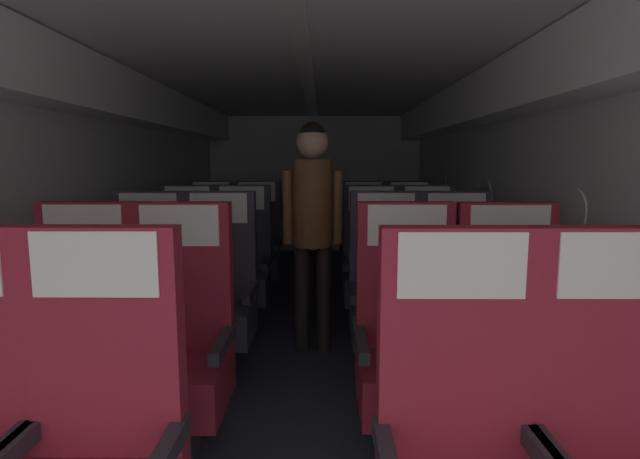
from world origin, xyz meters
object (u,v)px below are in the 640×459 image
Objects in this scene: seat_b_right_aisle at (510,350)px; seat_e_right_aisle at (410,249)px; seat_e_right_window at (363,249)px; seat_d_right_window at (371,268)px; seat_b_left_aisle at (179,349)px; flight_attendant at (313,212)px; seat_c_left_aisle at (218,297)px; seat_d_left_aisle at (242,267)px; seat_d_left_window at (187,267)px; seat_e_left_window at (211,249)px; seat_b_right_window at (407,348)px; seat_d_right_aisle at (427,268)px; seat_c_right_window at (386,297)px; seat_c_left_window at (148,297)px; seat_c_right_aisle at (457,298)px; seat_b_left_window at (82,348)px; seat_e_left_aisle at (257,249)px.

seat_b_right_aisle and seat_e_right_aisle have the same top height.
seat_e_right_aisle is at bearing -2.59° from seat_e_right_window.
seat_b_left_aisle is at bearing -121.10° from seat_d_right_window.
seat_c_left_aisle is at bearing -138.77° from flight_attendant.
seat_d_left_aisle is 1.02m from flight_attendant.
seat_e_left_window is at bearing 90.34° from seat_d_left_window.
seat_d_right_aisle is (0.48, 1.81, 0.00)m from seat_b_right_window.
seat_e_right_window is (0.01, 2.73, 0.00)m from seat_b_right_window.
seat_c_right_window is 1.00× the size of seat_d_left_aisle.
seat_b_right_window is at bearing -29.43° from seat_c_left_window.
seat_d_right_aisle is (1.58, -0.01, 0.00)m from seat_d_left_aisle.
seat_c_right_aisle is 2.25m from seat_d_left_window.
seat_b_right_window and seat_c_left_aisle have the same top height.
seat_d_right_window is (1.10, 1.82, 0.00)m from seat_b_left_aisle.
seat_b_right_aisle and seat_c_left_aisle have the same top height.
seat_d_right_aisle is at bearing 45.11° from flight_attendant.
seat_b_right_aisle is at bearing 0.00° from seat_b_left_aisle.
flight_attendant is at bearing 111.55° from seat_b_right_window.
seat_c_right_aisle and seat_e_right_window have the same top height.
seat_e_right_window is (-0.47, 0.92, 0.00)m from seat_d_right_aisle.
seat_d_right_window is 0.93m from flight_attendant.
seat_b_left_window is 2.06m from seat_b_right_aisle.
seat_b_left_window is 2.77m from seat_e_left_aisle.
seat_d_left_aisle is (0.47, 0.93, 0.00)m from seat_c_left_window.
seat_e_left_window is at bearing 149.42° from seat_d_right_window.
seat_d_right_window is 1.03m from seat_e_right_aisle.
seat_b_left_aisle and seat_d_right_aisle have the same top height.
seat_b_left_window is 1.01m from seat_c_left_aisle.
seat_b_right_aisle is 1.00× the size of seat_d_right_window.
seat_e_right_aisle and seat_e_right_window have the same top height.
seat_b_left_aisle and seat_c_left_window have the same top height.
seat_d_right_window is at bearing 58.90° from seat_b_left_aisle.
flight_attendant is at bearing -43.98° from seat_d_left_aisle.
seat_b_right_aisle is (2.06, -0.01, 0.00)m from seat_b_left_window.
flight_attendant is (-0.96, 0.33, 0.54)m from seat_c_right_aisle.
seat_b_right_aisle is 2.25m from seat_c_left_window.
seat_b_right_window is 1.00× the size of seat_d_left_aisle.
seat_d_left_aisle is 1.00× the size of seat_e_right_window.
seat_b_right_aisle is 1.00× the size of seat_b_right_window.
seat_b_left_aisle and seat_d_right_window have the same top height.
flight_attendant is at bearing -54.23° from seat_e_left_window.
seat_b_right_aisle is 1.00× the size of seat_d_right_aisle.
seat_b_left_aisle is 1.84m from seat_d_left_aisle.
seat_c_right_window and seat_e_left_window have the same top height.
seat_d_left_window is (-2.06, 1.83, 0.00)m from seat_b_right_aisle.
seat_b_right_aisle is at bearing -75.00° from seat_d_right_window.
seat_d_left_window is at bearing 179.98° from seat_d_right_aisle.
seat_c_right_aisle is at bearing -90.17° from seat_e_right_aisle.
seat_c_right_window is 1.00× the size of seat_d_left_window.
seat_d_right_aisle is 1.00× the size of seat_e_right_window.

